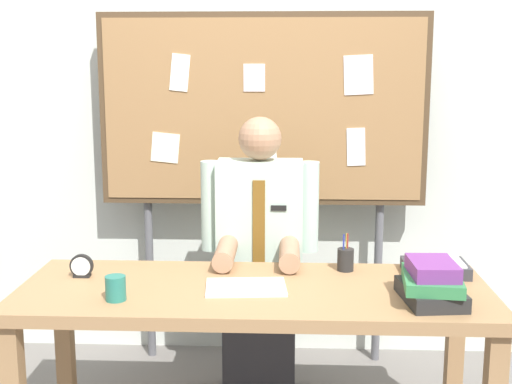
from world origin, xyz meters
The scene contains 10 objects.
back_wall centered at (0.00, 1.17, 1.35)m, with size 6.40×0.08×2.70m, color silver.
desk centered at (0.00, 0.00, 0.65)m, with size 1.86×0.69×0.74m.
person centered at (0.00, 0.55, 0.63)m, with size 0.55×0.56×1.37m.
bulletin_board centered at (0.00, 0.96, 1.35)m, with size 1.69×0.09×1.86m.
book_stack centered at (0.66, -0.14, 0.81)m, with size 0.23×0.31×0.16m.
open_notebook centered at (-0.03, -0.02, 0.74)m, with size 0.31×0.21×0.01m, color white.
desk_clock centered at (-0.72, 0.10, 0.78)m, with size 0.10×0.04×0.10m.
coffee_mug centered at (-0.51, -0.17, 0.79)m, with size 0.08×0.08×0.09m, color #267266.
pen_holder centered at (0.38, 0.24, 0.79)m, with size 0.07×0.07×0.16m.
paper_tray centered at (0.75, 0.21, 0.77)m, with size 0.26×0.20×0.06m.
Camera 1 is at (0.13, -2.58, 1.61)m, focal length 48.10 mm.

